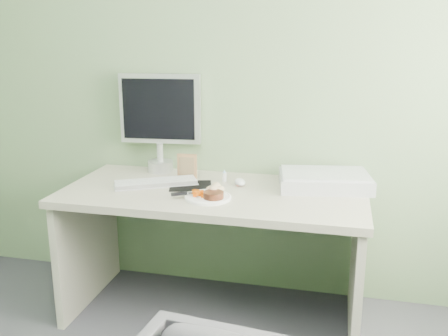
% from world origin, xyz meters
% --- Properties ---
extents(wall_back, '(3.50, 0.00, 3.50)m').
position_xyz_m(wall_back, '(0.00, 2.00, 1.35)').
color(wall_back, '#69825B').
rests_on(wall_back, floor).
extents(desk, '(1.60, 0.75, 0.73)m').
position_xyz_m(desk, '(0.00, 1.62, 0.55)').
color(desk, '#BCB49E').
rests_on(desk, floor).
extents(plate, '(0.23, 0.23, 0.01)m').
position_xyz_m(plate, '(0.01, 1.48, 0.74)').
color(plate, white).
rests_on(plate, desk).
extents(steak, '(0.11, 0.11, 0.03)m').
position_xyz_m(steak, '(0.04, 1.46, 0.76)').
color(steak, black).
rests_on(steak, plate).
extents(potato_pile, '(0.12, 0.10, 0.06)m').
position_xyz_m(potato_pile, '(0.04, 1.53, 0.77)').
color(potato_pile, tan).
rests_on(potato_pile, plate).
extents(carrot_heap, '(0.07, 0.06, 0.04)m').
position_xyz_m(carrot_heap, '(-0.04, 1.47, 0.76)').
color(carrot_heap, '#ED5A04').
rests_on(carrot_heap, plate).
extents(steak_knife, '(0.19, 0.12, 0.02)m').
position_xyz_m(steak_knife, '(-0.10, 1.47, 0.75)').
color(steak_knife, silver).
rests_on(steak_knife, plate).
extents(mousepad, '(0.27, 0.25, 0.00)m').
position_xyz_m(mousepad, '(-0.14, 1.67, 0.73)').
color(mousepad, black).
rests_on(mousepad, desk).
extents(keyboard, '(0.45, 0.32, 0.02)m').
position_xyz_m(keyboard, '(-0.33, 1.64, 0.75)').
color(keyboard, white).
rests_on(keyboard, desk).
extents(computer_mouse, '(0.09, 0.12, 0.04)m').
position_xyz_m(computer_mouse, '(0.12, 1.75, 0.75)').
color(computer_mouse, white).
rests_on(computer_mouse, desk).
extents(photo_frame, '(0.11, 0.02, 0.14)m').
position_xyz_m(photo_frame, '(-0.20, 1.81, 0.80)').
color(photo_frame, '#915E43').
rests_on(photo_frame, desk).
extents(eyedrop_bottle, '(0.02, 0.02, 0.07)m').
position_xyz_m(eyedrop_bottle, '(0.02, 1.80, 0.76)').
color(eyedrop_bottle, white).
rests_on(eyedrop_bottle, desk).
extents(scanner, '(0.52, 0.39, 0.07)m').
position_xyz_m(scanner, '(0.57, 1.81, 0.77)').
color(scanner, '#AFB0B6').
rests_on(scanner, desk).
extents(monitor, '(0.49, 0.15, 0.58)m').
position_xyz_m(monitor, '(-0.41, 1.94, 1.06)').
color(monitor, silver).
rests_on(monitor, desk).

